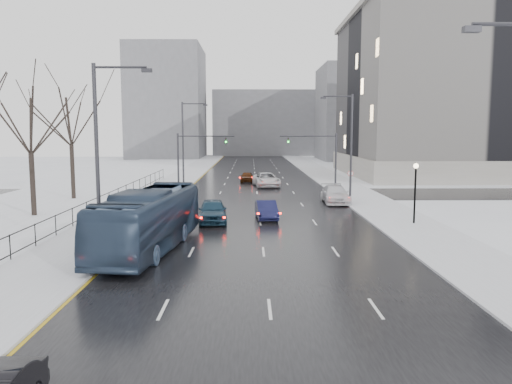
{
  "coord_description": "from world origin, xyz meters",
  "views": [
    {
      "loc": [
        -0.72,
        -5.05,
        6.66
      ],
      "look_at": [
        -0.33,
        29.3,
        2.5
      ],
      "focal_mm": 35.0,
      "sensor_mm": 36.0,
      "label": 1
    }
  ],
  "objects_px": {
    "mast_signal_right": "(326,156)",
    "sedan_right_near": "(266,210)",
    "sedan_right_far": "(335,194)",
    "tree_park_d": "(34,217)",
    "streetlight_l_far": "(185,141)",
    "mast_signal_left": "(188,156)",
    "streetlight_r_mid": "(349,143)",
    "bus": "(149,220)",
    "sedan_center_near": "(213,211)",
    "streetlight_l_near": "(101,153)",
    "tree_park_e": "(74,199)",
    "sedan_right_cross": "(266,180)",
    "sedan_center_far": "(247,177)",
    "no_uturn_sign": "(350,176)",
    "lamppost_r_mid": "(415,184)"
  },
  "relations": [
    {
      "from": "streetlight_l_near",
      "to": "sedan_center_far",
      "type": "bearing_deg",
      "value": 80.3
    },
    {
      "from": "lamppost_r_mid",
      "to": "no_uturn_sign",
      "type": "xyz_separation_m",
      "value": [
        -1.8,
        14.0,
        -0.64
      ]
    },
    {
      "from": "streetlight_r_mid",
      "to": "sedan_right_far",
      "type": "height_order",
      "value": "streetlight_r_mid"
    },
    {
      "from": "sedan_right_near",
      "to": "sedan_right_cross",
      "type": "distance_m",
      "value": 22.65
    },
    {
      "from": "tree_park_d",
      "to": "mast_signal_right",
      "type": "distance_m",
      "value": 29.05
    },
    {
      "from": "streetlight_l_near",
      "to": "no_uturn_sign",
      "type": "bearing_deg",
      "value": 54.11
    },
    {
      "from": "lamppost_r_mid",
      "to": "sedan_right_cross",
      "type": "relative_size",
      "value": 0.71
    },
    {
      "from": "streetlight_l_far",
      "to": "mast_signal_right",
      "type": "distance_m",
      "value": 16.07
    },
    {
      "from": "tree_park_e",
      "to": "sedan_right_cross",
      "type": "xyz_separation_m",
      "value": [
        19.42,
        11.11,
        0.88
      ]
    },
    {
      "from": "mast_signal_right",
      "to": "bus",
      "type": "bearing_deg",
      "value": -118.26
    },
    {
      "from": "streetlight_l_near",
      "to": "tree_park_e",
      "type": "bearing_deg",
      "value": 112.69
    },
    {
      "from": "sedan_right_near",
      "to": "sedan_center_far",
      "type": "distance_m",
      "value": 28.43
    },
    {
      "from": "mast_signal_right",
      "to": "bus",
      "type": "distance_m",
      "value": 29.04
    },
    {
      "from": "sedan_right_far",
      "to": "streetlight_l_far",
      "type": "bearing_deg",
      "value": 144.73
    },
    {
      "from": "streetlight_l_near",
      "to": "tree_park_d",
      "type": "bearing_deg",
      "value": 124.53
    },
    {
      "from": "tree_park_e",
      "to": "bus",
      "type": "xyz_separation_m",
      "value": [
        11.82,
        -21.5,
        1.76
      ]
    },
    {
      "from": "streetlight_l_far",
      "to": "sedan_center_far",
      "type": "distance_m",
      "value": 12.3
    },
    {
      "from": "mast_signal_left",
      "to": "bus",
      "type": "height_order",
      "value": "mast_signal_left"
    },
    {
      "from": "sedan_center_near",
      "to": "bus",
      "type": "bearing_deg",
      "value": -112.86
    },
    {
      "from": "streetlight_l_near",
      "to": "streetlight_l_far",
      "type": "xyz_separation_m",
      "value": [
        0.0,
        32.0,
        0.0
      ]
    },
    {
      "from": "streetlight_r_mid",
      "to": "streetlight_l_near",
      "type": "relative_size",
      "value": 1.0
    },
    {
      "from": "streetlight_r_mid",
      "to": "bus",
      "type": "height_order",
      "value": "streetlight_r_mid"
    },
    {
      "from": "lamppost_r_mid",
      "to": "sedan_right_near",
      "type": "distance_m",
      "value": 11.01
    },
    {
      "from": "tree_park_d",
      "to": "sedan_right_cross",
      "type": "distance_m",
      "value": 28.43
    },
    {
      "from": "sedan_right_near",
      "to": "sedan_right_far",
      "type": "distance_m",
      "value": 10.84
    },
    {
      "from": "sedan_center_near",
      "to": "sedan_right_far",
      "type": "xyz_separation_m",
      "value": [
        10.7,
        9.85,
        -0.04
      ]
    },
    {
      "from": "sedan_right_far",
      "to": "sedan_center_far",
      "type": "relative_size",
      "value": 1.4
    },
    {
      "from": "lamppost_r_mid",
      "to": "sedan_right_near",
      "type": "height_order",
      "value": "lamppost_r_mid"
    },
    {
      "from": "streetlight_l_near",
      "to": "sedan_right_near",
      "type": "xyz_separation_m",
      "value": [
        8.67,
        12.47,
        -4.88
      ]
    },
    {
      "from": "mast_signal_right",
      "to": "sedan_right_near",
      "type": "xyz_separation_m",
      "value": [
        -6.83,
        -15.53,
        -3.37
      ]
    },
    {
      "from": "mast_signal_left",
      "to": "sedan_center_far",
      "type": "height_order",
      "value": "mast_signal_left"
    },
    {
      "from": "mast_signal_right",
      "to": "sedan_right_far",
      "type": "bearing_deg",
      "value": -91.03
    },
    {
      "from": "sedan_right_far",
      "to": "tree_park_d",
      "type": "bearing_deg",
      "value": -164.03
    },
    {
      "from": "streetlight_r_mid",
      "to": "sedan_right_cross",
      "type": "height_order",
      "value": "streetlight_r_mid"
    },
    {
      "from": "sedan_center_near",
      "to": "sedan_right_far",
      "type": "height_order",
      "value": "sedan_center_near"
    },
    {
      "from": "lamppost_r_mid",
      "to": "mast_signal_right",
      "type": "distance_m",
      "value": 18.41
    },
    {
      "from": "sedan_right_near",
      "to": "sedan_center_near",
      "type": "bearing_deg",
      "value": -165.75
    },
    {
      "from": "streetlight_l_near",
      "to": "sedan_center_near",
      "type": "bearing_deg",
      "value": 67.27
    },
    {
      "from": "tree_park_d",
      "to": "streetlight_l_near",
      "type": "height_order",
      "value": "streetlight_l_near"
    },
    {
      "from": "streetlight_r_mid",
      "to": "mast_signal_right",
      "type": "height_order",
      "value": "streetlight_r_mid"
    },
    {
      "from": "sedan_center_far",
      "to": "tree_park_e",
      "type": "bearing_deg",
      "value": -132.67
    },
    {
      "from": "tree_park_d",
      "to": "mast_signal_left",
      "type": "bearing_deg",
      "value": 53.2
    },
    {
      "from": "mast_signal_left",
      "to": "tree_park_e",
      "type": "bearing_deg",
      "value": -159.81
    },
    {
      "from": "bus",
      "to": "sedan_right_near",
      "type": "xyz_separation_m",
      "value": [
        6.88,
        9.97,
        -1.02
      ]
    },
    {
      "from": "mast_signal_right",
      "to": "sedan_right_cross",
      "type": "bearing_deg",
      "value": 130.64
    },
    {
      "from": "streetlight_l_near",
      "to": "sedan_center_near",
      "type": "distance_m",
      "value": 12.97
    },
    {
      "from": "sedan_right_near",
      "to": "sedan_right_far",
      "type": "bearing_deg",
      "value": 47.67
    },
    {
      "from": "streetlight_r_mid",
      "to": "sedan_center_near",
      "type": "xyz_separation_m",
      "value": [
        -11.67,
        -8.86,
        -4.73
      ]
    },
    {
      "from": "streetlight_l_far",
      "to": "mast_signal_left",
      "type": "distance_m",
      "value": 4.36
    },
    {
      "from": "sedan_center_near",
      "to": "sedan_right_cross",
      "type": "bearing_deg",
      "value": 74.43
    }
  ]
}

